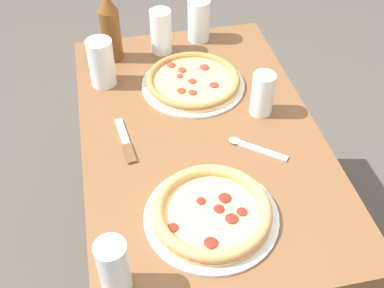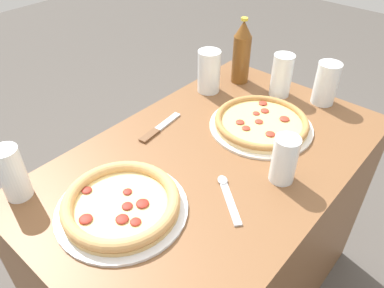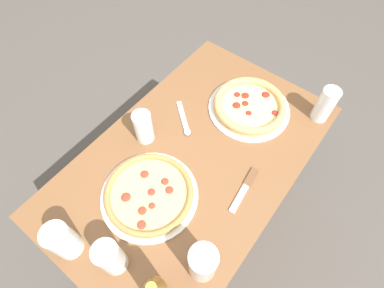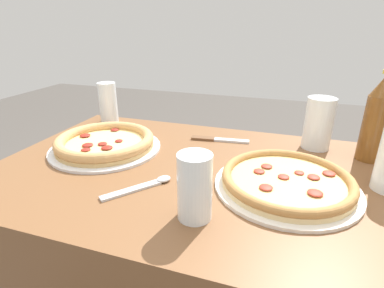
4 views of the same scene
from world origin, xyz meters
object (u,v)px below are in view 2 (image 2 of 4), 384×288
object	(u,v)px
pizza_margherita	(121,204)
glass_cola	(209,73)
glass_red_wine	(281,78)
spoon	(227,193)
knife	(159,128)
glass_iced_tea	(326,86)
beer_bottle	(242,52)
glass_water	(284,162)
pizza_veggie	(261,123)
glass_lemonade	(13,176)

from	to	relation	value
pizza_margherita	glass_cola	bearing A→B (deg)	19.45
glass_red_wine	spoon	bearing A→B (deg)	-162.97
pizza_margherita	knife	world-z (taller)	pizza_margherita
glass_iced_tea	beer_bottle	bearing A→B (deg)	101.35
glass_water	glass_iced_tea	bearing A→B (deg)	11.99
glass_red_wine	beer_bottle	world-z (taller)	beer_bottle
glass_cola	glass_red_wine	size ratio (longest dim) A/B	1.01
knife	glass_red_wine	bearing A→B (deg)	-21.46
glass_cola	glass_water	bearing A→B (deg)	-118.38
knife	glass_water	bearing A→B (deg)	-82.41
pizza_veggie	glass_iced_tea	size ratio (longest dim) A/B	2.22
knife	glass_lemonade	bearing A→B (deg)	171.58
knife	beer_bottle	bearing A→B (deg)	-0.80
spoon	glass_iced_tea	bearing A→B (deg)	1.98
pizza_margherita	spoon	bearing A→B (deg)	-37.52
glass_water	knife	xyz separation A→B (m)	(-0.06, 0.42, -0.06)
glass_water	glass_cola	bearing A→B (deg)	61.62
glass_red_wine	glass_lemonade	bearing A→B (deg)	164.83
glass_cola	glass_lemonade	world-z (taller)	glass_cola
glass_iced_tea	beer_bottle	size ratio (longest dim) A/B	0.60
glass_cola	glass_water	size ratio (longest dim) A/B	1.15
glass_water	beer_bottle	xyz separation A→B (m)	(0.39, 0.41, 0.06)
pizza_margherita	glass_cola	distance (m)	0.65
beer_bottle	spoon	xyz separation A→B (m)	(-0.53, -0.34, -0.11)
pizza_margherita	glass_lemonade	distance (m)	0.29
glass_water	pizza_margherita	bearing A→B (deg)	146.42
glass_cola	pizza_veggie	bearing A→B (deg)	-105.12
glass_lemonade	spoon	world-z (taller)	glass_lemonade
pizza_veggie	knife	distance (m)	0.33
beer_bottle	spoon	bearing A→B (deg)	-147.60
pizza_margherita	glass_red_wine	xyz separation A→B (m)	(0.76, -0.00, 0.05)
pizza_margherita	glass_iced_tea	distance (m)	0.83
knife	spoon	size ratio (longest dim) A/B	1.26
pizza_veggie	glass_water	xyz separation A→B (m)	(-0.17, -0.17, 0.04)
beer_bottle	knife	size ratio (longest dim) A/B	1.31
pizza_margherita	glass_red_wine	size ratio (longest dim) A/B	2.14
pizza_veggie	spoon	world-z (taller)	pizza_veggie
glass_iced_tea	spoon	distance (m)	0.60
glass_cola	glass_water	distance (m)	0.52
pizza_margherita	glass_cola	size ratio (longest dim) A/B	2.12
glass_iced_tea	knife	distance (m)	0.60
pizza_veggie	glass_lemonade	xyz separation A→B (m)	(-0.68, 0.31, 0.05)
glass_iced_tea	glass_lemonade	size ratio (longest dim) A/B	1.00
pizza_veggie	knife	xyz separation A→B (m)	(-0.23, 0.24, -0.01)
pizza_veggie	beer_bottle	size ratio (longest dim) A/B	1.34
glass_red_wine	knife	bearing A→B (deg)	158.54
glass_water	beer_bottle	world-z (taller)	beer_bottle
glass_red_wine	beer_bottle	distance (m)	0.18
beer_bottle	spoon	size ratio (longest dim) A/B	1.65
glass_water	glass_iced_tea	xyz separation A→B (m)	(0.45, 0.10, 0.01)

